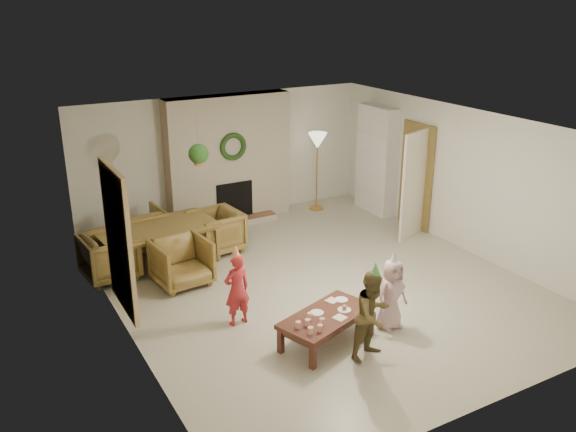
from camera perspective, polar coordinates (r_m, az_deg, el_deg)
floor at (r=9.61m, az=2.74°, el=-6.30°), size 7.00×7.00×0.00m
ceiling at (r=8.79m, az=3.02°, el=8.45°), size 7.00×7.00×0.00m
wall_back at (r=12.10m, az=-5.98°, el=5.55°), size 7.00×0.00×7.00m
wall_front at (r=6.68m, az=19.15°, el=-8.03°), size 7.00×0.00×7.00m
wall_left at (r=8.04m, az=-15.59°, el=-2.76°), size 0.00×7.00×7.00m
wall_right at (r=10.95m, az=16.33°, el=3.27°), size 0.00×7.00×7.00m
fireplace_mass at (r=11.92m, az=-5.60°, el=5.34°), size 2.50×0.40×2.50m
fireplace_hearth at (r=11.98m, az=-4.72°, el=-0.54°), size 1.60×0.30×0.12m
fireplace_firebox at (r=12.00m, az=-5.12°, el=1.46°), size 0.75×0.12×0.75m
fireplace_wreath at (r=11.65m, az=-5.18°, el=6.52°), size 0.54×0.10×0.54m
floor_lamp_base at (r=12.86m, az=2.69°, el=0.77°), size 0.30×0.30×0.03m
floor_lamp_post at (r=12.63m, az=2.74°, el=3.97°), size 0.03×0.03×1.47m
floor_lamp_shade at (r=12.45m, az=2.80°, el=7.09°), size 0.39×0.39×0.33m
bookshelf_carcass at (r=12.54m, az=8.33°, el=5.25°), size 0.30×1.00×2.20m
bookshelf_shelf_a at (r=12.71m, az=8.11°, el=2.41°), size 0.30×0.92×0.03m
bookshelf_shelf_b at (r=12.59m, az=8.20°, el=4.14°), size 0.30×0.92×0.03m
bookshelf_shelf_c at (r=12.49m, az=8.29°, el=5.91°), size 0.30×0.92×0.03m
bookshelf_shelf_d at (r=12.40m, az=8.38°, el=7.70°), size 0.30×0.92×0.03m
books_row_lower at (r=12.54m, az=8.48°, el=2.82°), size 0.20×0.40×0.24m
books_row_mid at (r=12.58m, az=8.02°, el=4.80°), size 0.20×0.44×0.24m
books_row_upper at (r=12.37m, az=8.53°, el=6.38°), size 0.20×0.36×0.22m
door_frame at (r=11.82m, az=12.00°, el=3.70°), size 0.05×0.86×2.04m
door_leaf at (r=11.31m, az=11.78°, el=2.86°), size 0.77×0.32×2.00m
curtain_panel at (r=8.23m, az=-15.67°, el=-2.24°), size 0.06×1.20×2.00m
dining_table at (r=10.28m, az=-11.99°, el=-2.85°), size 2.02×1.25×0.68m
dining_chair_near at (r=9.55m, az=-9.98°, el=-4.31°), size 0.87×0.90×0.75m
dining_chair_far at (r=11.01m, az=-13.76°, el=-1.23°), size 0.87×0.90×0.75m
dining_chair_left at (r=10.01m, az=-16.46°, el=-3.69°), size 0.90×0.87×0.75m
dining_chair_right at (r=10.68m, az=-6.79°, el=-1.44°), size 0.90×0.87×0.75m
hanging_plant_cord at (r=9.61m, az=-8.50°, el=7.14°), size 0.01×0.01×0.70m
hanging_plant_pot at (r=9.70m, az=-8.40°, el=5.12°), size 0.16×0.16×0.12m
hanging_plant_foliage at (r=9.67m, az=-8.43°, el=5.81°), size 0.32×0.32×0.32m
coffee_table_top at (r=7.93m, az=3.64°, el=-9.43°), size 1.43×1.03×0.06m
coffee_table_apron at (r=7.97m, az=3.63°, el=-9.87°), size 1.31×0.90×0.08m
coffee_leg_fl at (r=7.50m, az=2.35°, el=-13.08°), size 0.09×0.09×0.34m
coffee_leg_fr at (r=8.31m, az=7.61°, el=-9.67°), size 0.09×0.09×0.34m
coffee_leg_bl at (r=7.80m, az=-0.69°, el=-11.67°), size 0.09×0.09×0.34m
coffee_leg_br at (r=8.58m, az=4.68°, el=-8.55°), size 0.09×0.09×0.34m
cup_a at (r=7.48m, az=2.14°, el=-10.72°), size 0.09×0.09×0.09m
cup_b at (r=7.59m, az=0.97°, el=-10.21°), size 0.09×0.09×0.09m
cup_c at (r=7.53m, az=3.03°, el=-10.50°), size 0.09×0.09×0.09m
cup_d at (r=7.64m, az=1.86°, el=-10.00°), size 0.09×0.09×0.09m
cup_e at (r=7.67m, az=3.23°, el=-9.90°), size 0.09×0.09×0.09m
cup_f at (r=7.78m, az=2.07°, el=-9.42°), size 0.09×0.09×0.09m
plate_a at (r=7.95m, az=2.73°, el=-9.07°), size 0.23×0.23×0.01m
plate_b at (r=8.04m, az=5.32°, el=-8.78°), size 0.23×0.23×0.01m
plate_c at (r=8.28m, az=5.04°, el=-7.84°), size 0.23×0.23×0.01m
food_scoop at (r=8.02m, az=5.33°, el=-8.54°), size 0.09×0.09×0.07m
napkin_left at (r=7.86m, az=4.91°, el=-9.51°), size 0.19×0.19×0.01m
napkin_right at (r=8.26m, az=4.18°, el=-7.93°), size 0.19×0.19×0.01m
child_red at (r=8.29m, az=-4.83°, el=-6.92°), size 0.40×0.28×1.04m
party_hat_red at (r=8.05m, az=-4.94°, el=-3.35°), size 0.17×0.17×0.20m
child_plaid at (r=7.60m, az=8.00°, el=-9.21°), size 0.65×0.56×1.16m
party_hat_plaid at (r=7.32m, az=8.23°, el=-4.98°), size 0.15×0.15×0.19m
child_pink at (r=8.29m, az=9.72°, el=-7.28°), size 0.52×0.37×1.00m
party_hat_pink at (r=8.06m, az=9.95°, el=-3.88°), size 0.14×0.14×0.18m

